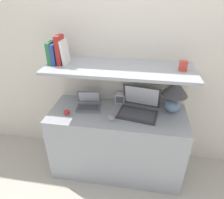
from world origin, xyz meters
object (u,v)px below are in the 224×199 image
at_px(router_box, 120,98).
at_px(shelf_gadget, 183,66).
at_px(laptop_large, 139,108).
at_px(computer_mouse, 111,117).
at_px(laptop_small, 89,104).
at_px(book_blue, 56,53).
at_px(book_red, 60,50).
at_px(table_lamp, 175,92).
at_px(second_mouse, 67,112).
at_px(book_white, 65,52).
at_px(book_green, 52,53).

relative_size(router_box, shelf_gadget, 1.24).
height_order(laptop_large, computer_mouse, laptop_large).
xyz_separation_m(laptop_small, computer_mouse, (0.26, -0.16, -0.02)).
height_order(book_blue, book_red, book_red).
height_order(table_lamp, router_box, table_lamp).
bearing_deg(laptop_large, router_box, 140.37).
bearing_deg(second_mouse, book_white, 93.62).
height_order(book_white, shelf_gadget, book_white).
bearing_deg(book_green, book_blue, 0.00).
bearing_deg(computer_mouse, book_blue, 162.59).
height_order(laptop_large, book_green, book_green).
distance_m(table_lamp, laptop_small, 0.86).
xyz_separation_m(laptop_small, shelf_gadget, (0.86, 0.01, 0.46)).
bearing_deg(laptop_small, table_lamp, 3.99).
height_order(table_lamp, book_white, book_white).
xyz_separation_m(router_box, book_blue, (-0.59, -0.14, 0.50)).
bearing_deg(table_lamp, book_blue, -177.30).
relative_size(laptop_large, book_blue, 2.18).
height_order(table_lamp, book_green, book_green).
height_order(table_lamp, laptop_large, table_lamp).
xyz_separation_m(computer_mouse, shelf_gadget, (0.59, 0.17, 0.48)).
relative_size(laptop_large, second_mouse, 3.76).
xyz_separation_m(book_green, book_blue, (0.04, 0.00, -0.01)).
distance_m(laptop_small, second_mouse, 0.24).
bearing_deg(book_red, table_lamp, 2.82).
relative_size(router_box, book_red, 0.41).
bearing_deg(computer_mouse, laptop_small, 148.03).
xyz_separation_m(book_red, shelf_gadget, (1.09, 0.00, -0.09)).
relative_size(book_red, shelf_gadget, 3.02).
distance_m(table_lamp, router_box, 0.56).
relative_size(laptop_large, book_white, 1.87).
bearing_deg(computer_mouse, book_red, 161.08).
bearing_deg(laptop_large, book_red, 178.02).
xyz_separation_m(router_box, book_white, (-0.50, -0.14, 0.51)).
distance_m(laptop_small, book_green, 0.61).
bearing_deg(book_green, book_white, 0.00).
xyz_separation_m(router_box, book_green, (-0.63, -0.14, 0.50)).
bearing_deg(laptop_small, second_mouse, -140.91).
bearing_deg(computer_mouse, router_box, 82.25).
height_order(second_mouse, book_white, book_white).
bearing_deg(book_white, table_lamp, 2.93).
height_order(laptop_large, shelf_gadget, shelf_gadget).
xyz_separation_m(laptop_small, router_box, (0.31, 0.15, 0.02)).
relative_size(second_mouse, book_green, 0.55).
distance_m(table_lamp, computer_mouse, 0.64).
xyz_separation_m(second_mouse, book_white, (-0.01, 0.15, 0.55)).
relative_size(laptop_small, router_box, 2.46).
height_order(computer_mouse, second_mouse, same).
bearing_deg(second_mouse, computer_mouse, -2.19).
relative_size(laptop_large, book_green, 2.06).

